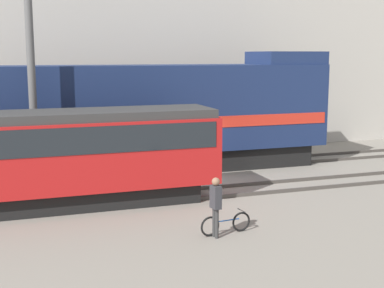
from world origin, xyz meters
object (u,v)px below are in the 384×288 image
object	(u,v)px
person	(216,201)
streetcar	(49,154)
utility_pole_left	(31,65)
bicycle	(226,224)
freight_locomotive	(154,116)

from	to	relation	value
person	streetcar	bearing A→B (deg)	132.75
utility_pole_left	bicycle	bearing A→B (deg)	-53.36
bicycle	person	size ratio (longest dim) A/B	0.93
freight_locomotive	utility_pole_left	world-z (taller)	utility_pole_left
streetcar	utility_pole_left	size ratio (longest dim) A/B	1.20
streetcar	utility_pole_left	xyz separation A→B (m)	(-0.36, 2.35, 2.94)
freight_locomotive	utility_pole_left	size ratio (longest dim) A/B	1.69
streetcar	person	world-z (taller)	streetcar
utility_pole_left	person	bearing A→B (deg)	-56.39
person	utility_pole_left	distance (m)	9.16
streetcar	person	xyz separation A→B (m)	(4.26, -4.61, -0.83)
streetcar	person	size ratio (longest dim) A/B	6.53
person	utility_pole_left	world-z (taller)	utility_pole_left
freight_locomotive	utility_pole_left	bearing A→B (deg)	-156.09
freight_locomotive	bicycle	distance (m)	9.38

